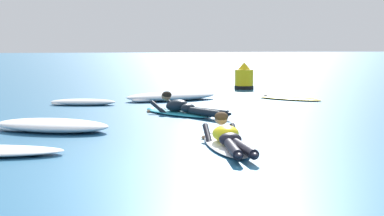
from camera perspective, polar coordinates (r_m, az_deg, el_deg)
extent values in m
plane|color=#235B84|center=(17.37, -6.10, 0.93)|extent=(120.00, 120.00, 0.00)
ellipsoid|color=silver|center=(9.44, 3.16, -3.40)|extent=(0.66, 2.29, 0.07)
ellipsoid|color=silver|center=(10.50, 2.07, -2.35)|extent=(0.21, 0.21, 0.06)
ellipsoid|color=yellow|center=(9.46, 3.11, -2.36)|extent=(0.43, 0.67, 0.34)
ellipsoid|color=black|center=(9.10, 3.55, -2.91)|extent=(0.35, 0.29, 0.20)
cylinder|color=black|center=(8.50, 3.82, -3.78)|extent=(0.23, 0.94, 0.14)
ellipsoid|color=black|center=(8.04, 4.30, -4.36)|extent=(0.11, 0.22, 0.08)
cylinder|color=black|center=(8.53, 4.87, -3.75)|extent=(0.16, 0.93, 0.14)
ellipsoid|color=black|center=(8.09, 5.75, -4.32)|extent=(0.11, 0.22, 0.08)
cylinder|color=black|center=(9.79, 1.46, -2.54)|extent=(0.11, 0.57, 0.33)
sphere|color=tan|center=(10.17, 1.13, -2.77)|extent=(0.09, 0.09, 0.09)
cylinder|color=black|center=(9.85, 4.01, -2.50)|extent=(0.11, 0.57, 0.33)
sphere|color=tan|center=(10.20, 3.61, -2.75)|extent=(0.09, 0.09, 0.09)
sphere|color=tan|center=(9.81, 2.71, -0.97)|extent=(0.21, 0.21, 0.21)
ellipsoid|color=#47331E|center=(9.79, 2.73, -0.81)|extent=(0.23, 0.21, 0.16)
ellipsoid|color=#2DB2D1|center=(13.42, -1.26, -0.48)|extent=(1.55, 2.00, 0.07)
ellipsoid|color=#2DB2D1|center=(14.15, -3.78, -0.10)|extent=(0.28, 0.28, 0.06)
ellipsoid|color=black|center=(13.44, -1.40, 0.23)|extent=(0.66, 0.73, 0.34)
ellipsoid|color=black|center=(13.17, -0.38, -0.02)|extent=(0.44, 0.42, 0.20)
cylinder|color=black|center=(12.67, 1.21, -0.41)|extent=(0.57, 0.89, 0.14)
ellipsoid|color=black|center=(12.32, 2.61, -0.61)|extent=(0.20, 0.24, 0.08)
cylinder|color=black|center=(12.78, 1.73, -0.35)|extent=(0.66, 0.84, 0.14)
ellipsoid|color=black|center=(12.47, 3.29, -0.53)|extent=(0.20, 0.24, 0.08)
cylinder|color=black|center=(13.57, -3.04, -0.05)|extent=(0.38, 0.53, 0.33)
sphere|color=#8C6647|center=(13.87, -4.02, -0.34)|extent=(0.09, 0.09, 0.09)
cylinder|color=black|center=(13.83, -1.58, 0.08)|extent=(0.38, 0.53, 0.33)
sphere|color=#8C6647|center=(14.12, -2.51, -0.21)|extent=(0.09, 0.09, 0.09)
sphere|color=#8C6647|center=(13.70, -2.40, 1.12)|extent=(0.21, 0.21, 0.21)
ellipsoid|color=black|center=(13.68, -2.34, 1.24)|extent=(0.29, 0.29, 0.16)
ellipsoid|color=yellow|center=(16.99, 9.01, 0.88)|extent=(1.70, 1.73, 0.07)
cube|color=orange|center=(16.99, 9.01, 1.01)|extent=(1.12, 1.16, 0.01)
cone|color=black|center=(17.35, 6.80, 0.93)|extent=(0.14, 0.14, 0.16)
ellipsoid|color=white|center=(11.25, -12.81, -1.56)|extent=(2.34, 1.75, 0.23)
ellipsoid|color=white|center=(11.16, -10.03, -1.75)|extent=(0.90, 0.76, 0.16)
ellipsoid|color=white|center=(11.48, -15.86, -1.75)|extent=(0.90, 0.80, 0.13)
ellipsoid|color=white|center=(15.61, -10.03, 0.55)|extent=(1.71, 0.85, 0.16)
ellipsoid|color=white|center=(15.61, -8.50, 0.49)|extent=(0.63, 0.39, 0.11)
ellipsoid|color=white|center=(15.67, -11.82, 0.40)|extent=(0.59, 0.27, 0.09)
ellipsoid|color=white|center=(16.58, -1.93, 1.11)|extent=(2.70, 1.59, 0.23)
ellipsoid|color=white|center=(16.97, -0.15, 1.11)|extent=(1.02, 0.73, 0.16)
ellipsoid|color=white|center=(16.21, -4.27, 0.79)|extent=(1.02, 0.92, 0.13)
ellipsoid|color=white|center=(9.25, -16.16, -3.79)|extent=(1.15, 0.86, 0.09)
cylinder|color=yellow|center=(20.36, 4.83, 2.65)|extent=(0.60, 0.60, 0.65)
cone|color=yellow|center=(20.34, 4.84, 3.90)|extent=(0.42, 0.42, 0.24)
cylinder|color=black|center=(20.38, 4.83, 1.91)|extent=(0.63, 0.63, 0.12)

